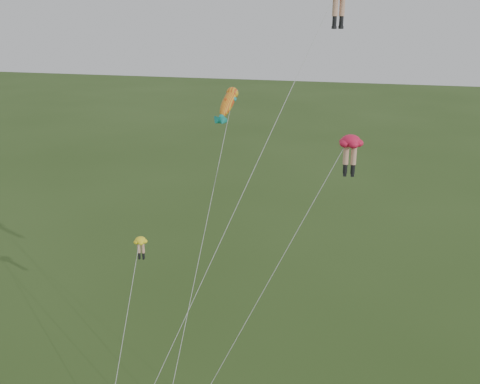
# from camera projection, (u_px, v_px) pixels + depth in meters

# --- Properties ---
(legs_kite_red_high) EXTENTS (10.28, 10.56, 23.48)m
(legs_kite_red_high) POSITION_uv_depth(u_px,v_px,m) (335.00, 2.00, 29.66)
(legs_kite_red_high) COLOR red
(legs_kite_red_high) RESTS_ON ground
(legs_kite_red_mid) EXTENTS (8.35, 5.05, 15.88)m
(legs_kite_red_mid) POSITION_uv_depth(u_px,v_px,m) (347.00, 150.00, 28.38)
(legs_kite_red_mid) COLOR red
(legs_kite_red_mid) RESTS_ON ground
(legs_kite_yellow) EXTENTS (2.46, 10.07, 7.62)m
(legs_kite_yellow) POSITION_uv_depth(u_px,v_px,m) (139.00, 249.00, 35.77)
(legs_kite_yellow) COLOR yellow
(legs_kite_yellow) RESTS_ON ground
(fish_kite) EXTENTS (1.37, 14.19, 17.21)m
(fish_kite) POSITION_uv_depth(u_px,v_px,m) (228.00, 104.00, 37.10)
(fish_kite) COLOR gold
(fish_kite) RESTS_ON ground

